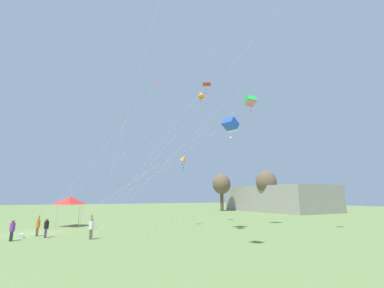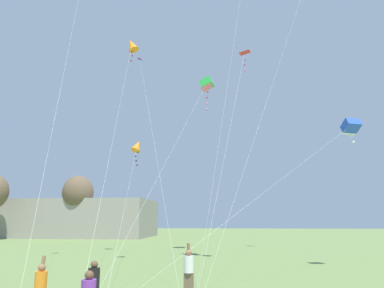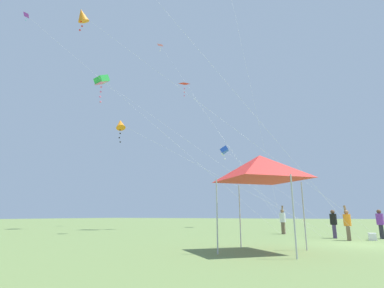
# 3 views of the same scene
# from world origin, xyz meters

# --- Properties ---
(ground_plane) EXTENTS (220.00, 220.00, 0.00)m
(ground_plane) POSITION_xyz_m (0.00, 0.00, 0.00)
(ground_plane) COLOR olive
(distant_building) EXTENTS (24.45, 14.70, 6.04)m
(distant_building) POSITION_xyz_m (-17.20, 50.89, 3.02)
(distant_building) COLOR gray
(distant_building) RESTS_ON ground
(tree_near_right) EXTENTS (4.64, 4.64, 9.36)m
(tree_near_right) POSITION_xyz_m (-25.70, 39.66, 6.65)
(tree_near_right) COLOR brown
(tree_near_right) RESTS_ON ground
(tree_far_left) EXTENTS (4.73, 4.73, 9.54)m
(tree_far_left) POSITION_xyz_m (-15.09, 45.02, 6.78)
(tree_far_left) COLOR brown
(tree_far_left) RESTS_ON ground
(festival_tent) EXTENTS (2.87, 2.87, 3.54)m
(festival_tent) POSITION_xyz_m (-4.81, 3.27, 3.06)
(festival_tent) COLOR #B7B7BC
(festival_tent) RESTS_ON ground
(cooler_box) EXTENTS (0.51, 0.38, 0.37)m
(cooler_box) POSITION_xyz_m (3.04, -0.60, 0.18)
(cooler_box) COLOR white
(cooler_box) RESTS_ON ground
(person_purple_shirt) EXTENTS (0.38, 0.38, 1.61)m
(person_purple_shirt) POSITION_xyz_m (4.41, -1.16, 0.87)
(person_purple_shirt) COLOR #282833
(person_purple_shirt) RESTS_ON ground
(person_black_shirt) EXTENTS (0.38, 0.38, 1.60)m
(person_black_shirt) POSITION_xyz_m (3.68, 1.23, 0.86)
(person_black_shirt) COLOR #473860
(person_black_shirt) RESTS_ON ground
(person_orange_shirt) EXTENTS (0.37, 0.37, 1.81)m
(person_orange_shirt) POSITION_xyz_m (2.26, 0.51, 0.88)
(person_orange_shirt) COLOR brown
(person_orange_shirt) RESTS_ON ground
(person_white_shirt) EXTENTS (0.40, 0.40, 1.97)m
(person_white_shirt) POSITION_xyz_m (6.42, 4.60, 0.95)
(person_white_shirt) COLOR brown
(person_white_shirt) RESTS_ON ground
(kite_green_box_0) EXTENTS (3.61, 21.73, 16.19)m
(kite_green_box_0) POSITION_xyz_m (6.22, 22.73, 15.52)
(kite_green_box_0) COLOR silver
(kite_green_box_0) RESTS_ON ground
(kite_purple_delta_1) EXTENTS (7.40, 21.13, 19.96)m
(kite_purple_delta_1) POSITION_xyz_m (-0.69, 24.48, 18.64)
(kite_purple_delta_1) COLOR silver
(kite_purple_delta_1) RESTS_ON ground
(kite_blue_box_4) EXTENTS (12.22, 12.27, 9.10)m
(kite_blue_box_4) POSITION_xyz_m (15.77, 12.36, 8.60)
(kite_blue_box_4) COLOR silver
(kite_blue_box_4) RESTS_ON ground
(kite_red_delta_5) EXTENTS (4.95, 13.72, 19.95)m
(kite_red_delta_5) POSITION_xyz_m (-2.65, 12.91, 19.04)
(kite_red_delta_5) COLOR silver
(kite_red_delta_5) RESTS_ON ground
(kite_orange_diamond_6) EXTENTS (5.05, 20.86, 18.85)m
(kite_orange_diamond_6) POSITION_xyz_m (-0.23, 19.11, 18.10)
(kite_orange_diamond_6) COLOR silver
(kite_orange_diamond_6) RESTS_ON ground
(kite_red_delta_7) EXTENTS (3.14, 10.71, 14.94)m
(kite_red_delta_7) POSITION_xyz_m (9.41, 14.21, 14.61)
(kite_red_delta_7) COLOR silver
(kite_red_delta_7) RESTS_ON ground
(kite_orange_diamond_8) EXTENTS (3.14, 14.84, 8.83)m
(kite_orange_diamond_8) POSITION_xyz_m (1.40, 15.57, 8.23)
(kite_orange_diamond_8) COLOR silver
(kite_orange_diamond_8) RESTS_ON ground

